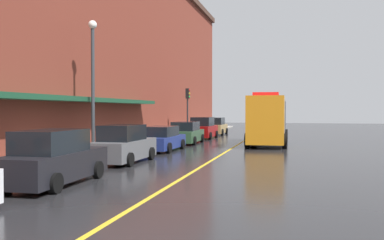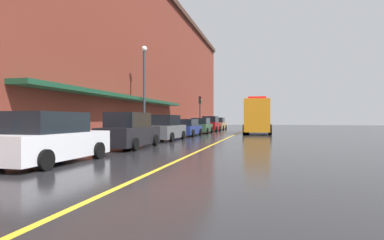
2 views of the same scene
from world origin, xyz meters
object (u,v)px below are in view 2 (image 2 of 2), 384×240
parked_car_2 (166,129)px  parked_car_3 (187,128)px  traffic_light_near (200,106)px  parked_car_6 (218,124)px  parked_car_5 (211,124)px  parking_meter_3 (46,131)px  parked_car_1 (130,132)px  parking_meter_2 (72,130)px  street_lamp_left (144,81)px  parking_meter_0 (48,131)px  parked_car_0 (51,139)px  utility_truck (258,117)px  parked_car_4 (201,126)px

parked_car_2 → parked_car_3: 6.05m
parked_car_2 → traffic_light_near: traffic_light_near is taller
parked_car_3 → parked_car_6: size_ratio=1.11×
parked_car_5 → parking_meter_3: size_ratio=3.22×
parked_car_1 → parking_meter_2: bearing=152.5°
street_lamp_left → parking_meter_0: bearing=-87.0°
parked_car_0 → parking_meter_2: 3.38m
parked_car_0 → parked_car_1: (0.14, 6.07, 0.04)m
parked_car_2 → traffic_light_near: size_ratio=1.06×
utility_truck → street_lamp_left: bearing=-35.1°
parking_meter_0 → traffic_light_near: (0.06, 28.65, 2.10)m
parked_car_3 → parking_meter_2: (-1.40, -15.27, 0.33)m
parked_car_1 → parked_car_4: 18.29m
utility_truck → parking_meter_0: bearing=-18.4°
parked_car_1 → parked_car_4: bearing=-1.3°
utility_truck → parking_meter_2: size_ratio=6.71×
parked_car_5 → parking_meter_3: parked_car_5 is taller
parked_car_2 → parked_car_5: parked_car_5 is taller
parked_car_3 → traffic_light_near: 12.09m
parked_car_5 → parked_car_1: bearing=-178.8°
parking_meter_3 → parked_car_1: bearing=72.8°
parked_car_1 → parked_car_0: bearing=177.2°
parked_car_1 → parked_car_6: (-0.01, 30.22, -0.05)m
parking_meter_0 → street_lamp_left: 12.06m
parked_car_1 → parking_meter_0: size_ratio=3.70×
street_lamp_left → parked_car_3: bearing=69.4°
parked_car_0 → parked_car_5: bearing=0.4°
parking_meter_2 → street_lamp_left: size_ratio=0.19×
parking_meter_0 → parking_meter_2: (0.00, 1.61, 0.00)m
parked_car_4 → street_lamp_left: bearing=168.3°
parked_car_0 → parking_meter_2: bearing=23.4°
parked_car_1 → parked_car_2: 6.27m
parked_car_5 → parking_meter_0: size_ratio=3.22×
parked_car_3 → parked_car_1: bearing=-179.0°
parked_car_0 → parked_car_6: 36.29m
parked_car_6 → parking_meter_0: size_ratio=3.18×
utility_truck → parked_car_1: bearing=-18.4°
parking_meter_3 → parked_car_4: bearing=86.5°
parked_car_0 → parked_car_3: size_ratio=1.02×
parked_car_0 → parking_meter_2: (-1.30, 3.11, 0.23)m
utility_truck → parking_meter_2: utility_truck is taller
parked_car_2 → street_lamp_left: street_lamp_left is taller
utility_truck → parking_meter_0: utility_truck is taller
parking_meter_0 → traffic_light_near: size_ratio=0.31×
parked_car_5 → parking_meter_3: bearing=178.3°
parked_car_1 → parked_car_2: bearing=-0.7°
parked_car_0 → parking_meter_0: 2.00m
parking_meter_3 → traffic_light_near: 28.85m
parked_car_2 → parked_car_3: parked_car_2 is taller
parked_car_0 → parked_car_6: size_ratio=1.13×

